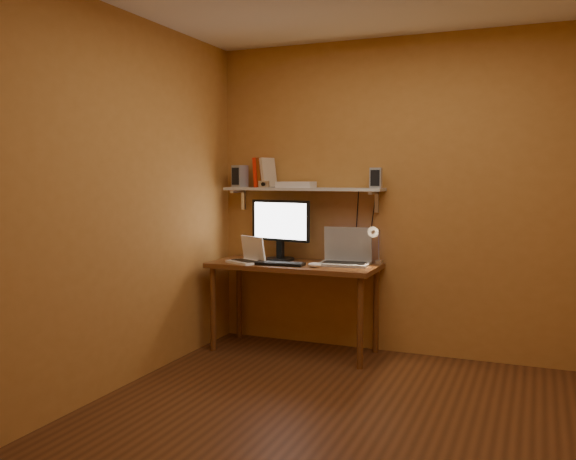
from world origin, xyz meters
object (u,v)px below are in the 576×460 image
at_px(mouse, 315,265).
at_px(speaker_left, 240,176).
at_px(desk, 294,273).
at_px(speaker_right, 376,178).
at_px(laptop, 346,255).
at_px(shelf_camera, 264,184).
at_px(netbook, 249,256).
at_px(keyboard, 279,264).
at_px(monitor, 280,227).
at_px(desk_lamp, 376,240).
at_px(router, 296,185).
at_px(wall_shelf, 303,189).

height_order(mouse, speaker_left, speaker_left).
bearing_deg(desk, speaker_right, 15.94).
bearing_deg(laptop, speaker_right, 13.54).
relative_size(laptop, shelf_camera, 4.44).
distance_m(netbook, shelf_camera, 0.65).
xyz_separation_m(desk, keyboard, (-0.07, -0.15, 0.10)).
xyz_separation_m(keyboard, shelf_camera, (-0.27, 0.29, 0.64)).
xyz_separation_m(monitor, desk_lamp, (0.84, -0.00, -0.08)).
bearing_deg(monitor, desk, -24.85).
bearing_deg(netbook, monitor, 81.96).
bearing_deg(laptop, netbook, -167.85).
distance_m(desk, monitor, 0.44).
height_order(keyboard, desk_lamp, desk_lamp).
distance_m(shelf_camera, router, 0.29).
xyz_separation_m(monitor, speaker_right, (0.82, 0.05, 0.42)).
relative_size(monitor, shelf_camera, 5.97).
height_order(keyboard, router, router).
bearing_deg(speaker_left, netbook, -33.35).
xyz_separation_m(keyboard, desk_lamp, (0.73, 0.28, 0.20)).
height_order(laptop, router, router).
relative_size(mouse, desk_lamp, 0.29).
xyz_separation_m(desk, mouse, (0.24, -0.16, 0.11)).
height_order(desk, keyboard, keyboard).
bearing_deg(desk_lamp, shelf_camera, 179.37).
height_order(desk, mouse, mouse).
xyz_separation_m(netbook, router, (0.31, 0.30, 0.59)).
distance_m(desk, laptop, 0.46).
height_order(desk, speaker_right, speaker_right).
xyz_separation_m(netbook, mouse, (0.60, -0.03, -0.04)).
relative_size(laptop, router, 1.37).
distance_m(speaker_left, speaker_right, 1.23).
bearing_deg(mouse, shelf_camera, 136.92).
bearing_deg(netbook, speaker_right, 44.34).
bearing_deg(netbook, shelf_camera, 112.31).
bearing_deg(monitor, router, 32.66).
height_order(laptop, shelf_camera, shelf_camera).
bearing_deg(speaker_right, keyboard, -160.52).
distance_m(monitor, speaker_left, 0.60).
bearing_deg(desk_lamp, mouse, -146.40).
bearing_deg(mouse, netbook, 160.73).
distance_m(desk, speaker_left, 1.02).
height_order(wall_shelf, netbook, wall_shelf).
height_order(desk_lamp, shelf_camera, shelf_camera).
height_order(speaker_right, shelf_camera, speaker_right).
relative_size(wall_shelf, speaker_right, 8.48).
xyz_separation_m(desk_lamp, speaker_left, (-1.25, 0.05, 0.51)).
distance_m(monitor, speaker_right, 0.92).
bearing_deg(shelf_camera, mouse, -26.92).
bearing_deg(netbook, laptop, 44.03).
relative_size(desk, shelf_camera, 14.71).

